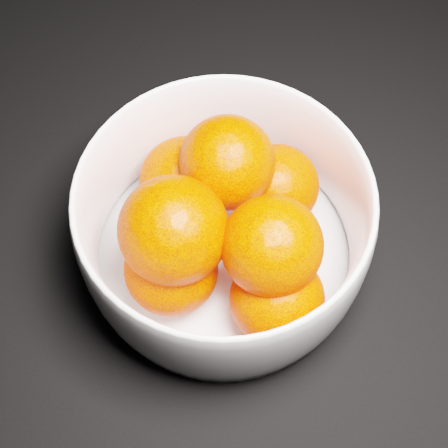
% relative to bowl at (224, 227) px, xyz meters
% --- Properties ---
extents(bowl, '(0.23, 0.23, 0.11)m').
position_rel_bowl_xyz_m(bowl, '(0.00, 0.00, 0.00)').
color(bowl, white).
rests_on(bowl, ground).
extents(orange_pile, '(0.18, 0.17, 0.12)m').
position_rel_bowl_xyz_m(orange_pile, '(-0.00, -0.00, 0.01)').
color(orange_pile, '#FF3500').
rests_on(orange_pile, bowl).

